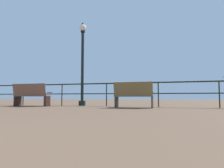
# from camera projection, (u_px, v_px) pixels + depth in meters

# --- Properties ---
(pier_railing) EXTENTS (19.28, 0.05, 0.99)m
(pier_railing) POSITION_uv_depth(u_px,v_px,m) (83.00, 89.00, 8.28)
(pier_railing) COLOR black
(pier_railing) RESTS_ON ground_plane
(bench_near_left) EXTENTS (1.55, 0.80, 0.96)m
(bench_near_left) POSITION_uv_depth(u_px,v_px,m) (31.00, 94.00, 8.05)
(bench_near_left) COLOR brown
(bench_near_left) RESTS_ON ground_plane
(bench_near_right) EXTENTS (1.40, 0.66, 0.94)m
(bench_near_right) POSITION_uv_depth(u_px,v_px,m) (133.00, 94.00, 6.81)
(bench_near_right) COLOR brown
(bench_near_right) RESTS_ON ground_plane
(lamppost_center) EXTENTS (0.32, 0.32, 3.88)m
(lamppost_center) POSITION_uv_depth(u_px,v_px,m) (83.00, 60.00, 8.67)
(lamppost_center) COLOR black
(lamppost_center) RESTS_ON ground_plane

